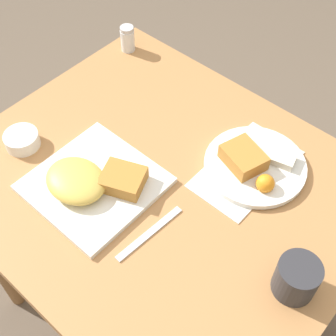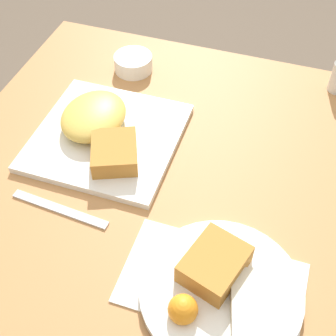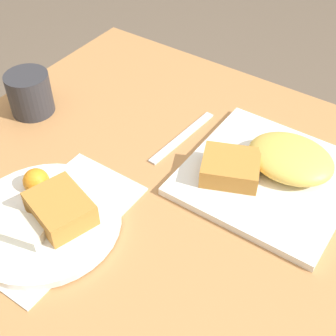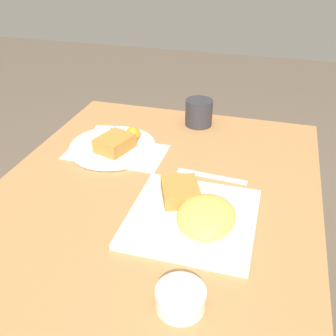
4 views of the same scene
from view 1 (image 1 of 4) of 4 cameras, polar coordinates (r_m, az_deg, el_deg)
name	(u,v)px [view 1 (image 1 of 4)]	position (r m, az deg, el deg)	size (l,w,h in m)	color
ground_plane	(164,304)	(1.78, -0.54, -16.26)	(8.00, 8.00, 0.00)	brown
dining_table	(162,203)	(1.20, -0.78, -4.29)	(0.95, 0.80, 0.76)	#B27A47
menu_card	(246,169)	(1.15, 9.51, -0.09)	(0.16, 0.28, 0.00)	silver
plate_square_near	(91,182)	(1.10, -9.33, -1.70)	(0.28, 0.28, 0.06)	white
plate_oval_far	(254,164)	(1.14, 10.48, 0.51)	(0.25, 0.25, 0.05)	white
sauce_ramekin	(22,140)	(1.23, -17.39, 3.33)	(0.09, 0.09, 0.04)	white
salt_shaker	(128,40)	(1.46, -4.95, 15.29)	(0.04, 0.04, 0.08)	white
butter_knife	(150,233)	(1.04, -2.27, -7.95)	(0.03, 0.19, 0.00)	silver
coffee_mug	(296,278)	(0.97, 15.39, -12.82)	(0.09, 0.09, 0.09)	#2D2D33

